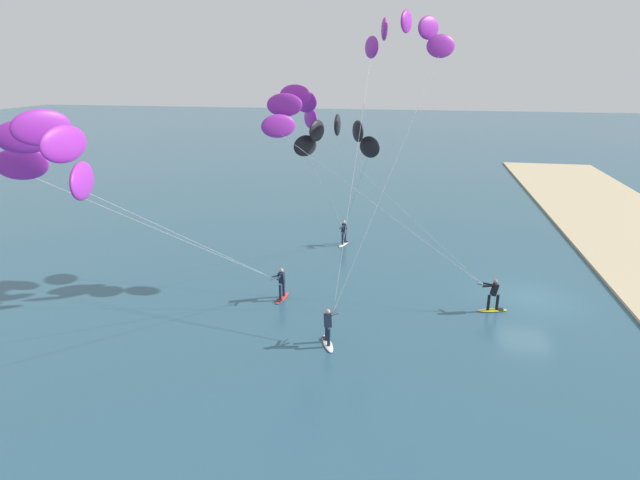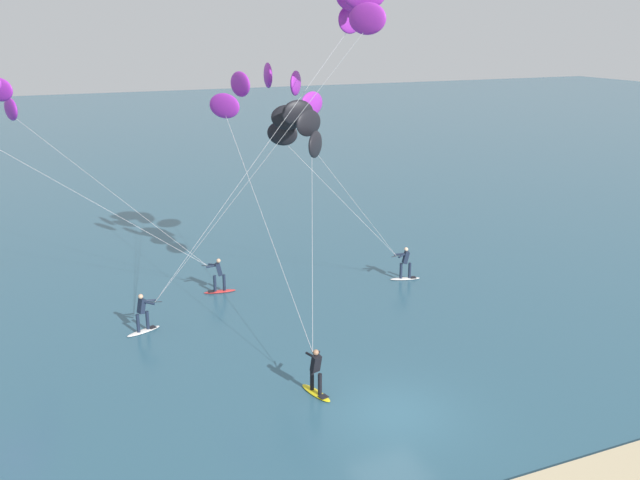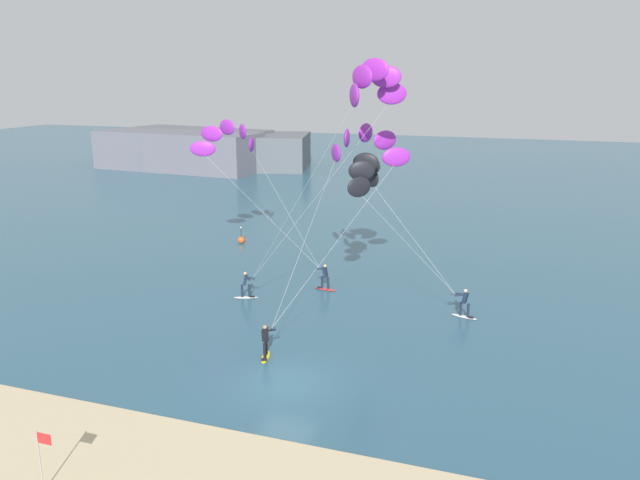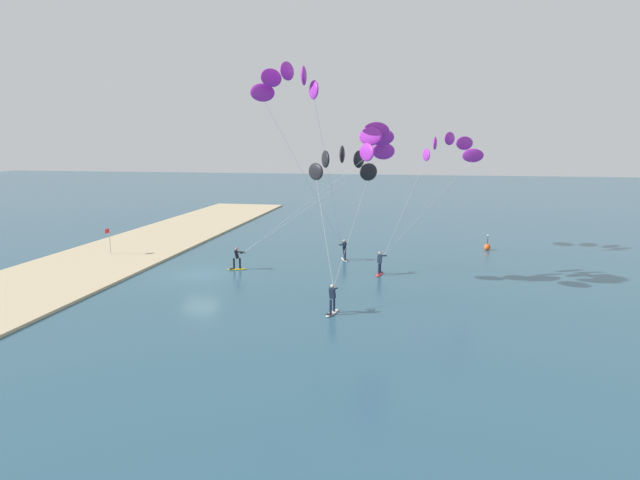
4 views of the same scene
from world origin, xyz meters
TOP-DOWN VIEW (x-y plane):
  - ground_plane at (0.00, 0.00)m, footprint 240.00×240.00m
  - sand_strip at (0.00, -9.49)m, footprint 80.00×10.04m
  - kitesurfer_nearshore at (0.09, 11.95)m, footprint 5.27×12.20m
  - kitesurfer_mid_water at (1.04, 10.34)m, footprint 7.37×4.61m
  - kitesurfer_far_out at (1.59, 7.23)m, footprint 10.46×5.36m
  - kitesurfer_downwind at (-11.15, 17.44)m, footprint 11.82×8.05m
  - marker_buoy at (-12.52, 21.35)m, footprint 0.56×0.56m
  - beach_flag at (-4.27, -9.81)m, footprint 0.57×0.05m

SIDE VIEW (x-z plane):
  - ground_plane at x=0.00m, z-range 0.00..0.00m
  - sand_strip at x=0.00m, z-range 0.00..0.16m
  - marker_buoy at x=-12.52m, z-range -0.39..0.99m
  - beach_flag at x=-4.27m, z-range 0.60..2.80m
  - kitesurfer_mid_water at x=1.04m, z-range 3.08..12.16m
  - kitesurfer_downwind at x=-11.15m, z-range 3.50..13.67m
  - kitesurfer_nearshore at x=0.09m, z-range 3.69..14.23m
  - kitesurfer_far_out at x=1.59m, z-range 5.30..19.34m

